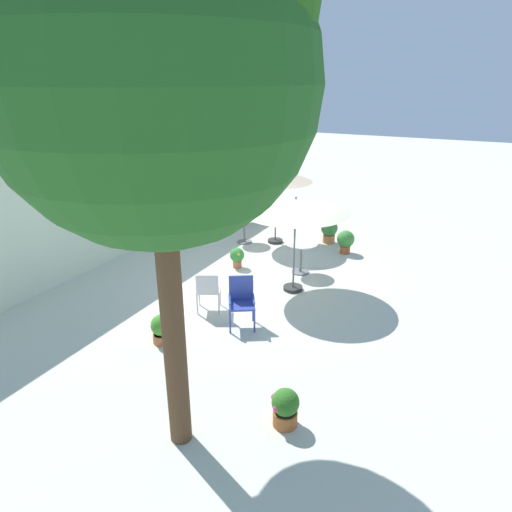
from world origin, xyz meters
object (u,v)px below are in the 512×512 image
Objects in this scene: potted_plant_1 at (237,256)px; potted_plant_5 at (242,215)px; patio_umbrella_0 at (276,175)px; potted_plant_4 at (162,328)px; patio_chair_1 at (208,289)px; cafe_table_0 at (244,226)px; potted_plant_2 at (285,407)px; patio_umbrella_1 at (296,206)px; potted_plant_3 at (329,230)px; cafe_table_1 at (301,252)px; shade_tree at (155,82)px; patio_chair_0 at (241,298)px; potted_plant_0 at (346,240)px.

potted_plant_5 is at bearing 25.86° from potted_plant_1.
patio_umbrella_0 reaches higher than potted_plant_4.
patio_chair_1 is at bearing -173.58° from patio_umbrella_0.
cafe_table_0 is 7.50m from potted_plant_2.
patio_umbrella_1 is 2.66× the size of patio_chair_1.
patio_umbrella_1 reaches higher than patio_chair_1.
potted_plant_3 is (0.67, -1.41, -1.59)m from patio_umbrella_0.
potted_plant_3 is 1.26× the size of potted_plant_4.
cafe_table_0 is (-0.43, 0.79, -1.45)m from patio_umbrella_0.
potted_plant_5 is (1.43, 0.83, -0.18)m from cafe_table_0.
cafe_table_1 is at bearing -19.55° from patio_chair_1.
cafe_table_0 is at bearing 116.47° from potted_plant_3.
potted_plant_3 reaches higher than potted_plant_1.
shade_tree is at bearing 123.42° from potted_plant_2.
cafe_table_1 is (-1.31, -2.25, 0.03)m from cafe_table_0.
potted_plant_2 is at bearing -147.86° from cafe_table_0.
patio_chair_0 is at bearing 179.52° from potted_plant_3.
potted_plant_4 is (-6.48, 1.04, -0.10)m from potted_plant_3.
potted_plant_3 is at bearing -27.93° from potted_plant_1.
potted_plant_0 is 6.92m from potted_plant_2.
cafe_table_0 is at bearing 12.11° from potted_plant_4.
potted_plant_2 is (-6.82, -1.12, -0.07)m from potted_plant_0.
potted_plant_2 is (-4.05, -1.53, -1.66)m from patio_umbrella_1.
potted_plant_1 is at bearing 135.59° from potted_plant_0.
patio_umbrella_1 is at bearing 20.65° from potted_plant_2.
shade_tree reaches higher than potted_plant_3.
patio_umbrella_1 is 3.60× the size of potted_plant_0.
potted_plant_1 is (-2.15, 0.09, -1.67)m from patio_umbrella_0.
patio_umbrella_0 is at bearing 40.19° from cafe_table_1.
potted_plant_2 is at bearing -148.24° from potted_plant_5.
patio_umbrella_0 reaches higher than patio_chair_1.
patio_chair_1 is 1.60× the size of potted_plant_4.
potted_plant_1 is at bearing 177.67° from patio_umbrella_0.
patio_umbrella_0 is at bearing 91.42° from potted_plant_0.
potted_plant_3 is at bearing 4.41° from patio_umbrella_1.
potted_plant_2 is at bearing -130.76° from patio_chair_1.
cafe_table_0 is at bearing -149.91° from potted_plant_5.
potted_plant_0 is at bearing -80.53° from cafe_table_0.
potted_plant_3 is at bearing 1.34° from cafe_table_1.
potted_plant_1 is 0.76× the size of potted_plant_3.
patio_umbrella_1 is 3.38× the size of potted_plant_3.
potted_plant_3 is 6.57m from potted_plant_4.
potted_plant_0 is at bearing -132.89° from potted_plant_3.
potted_plant_1 is at bearing -154.14° from potted_plant_5.
patio_umbrella_0 is at bearing -2.33° from potted_plant_1.
patio_umbrella_1 is 4.63m from potted_plant_2.
potted_plant_5 is at bearing 27.93° from patio_chair_0.
potted_plant_1 is at bearing 21.19° from shade_tree.
shade_tree is at bearing -174.68° from cafe_table_1.
patio_chair_0 is 1.73× the size of potted_plant_2.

